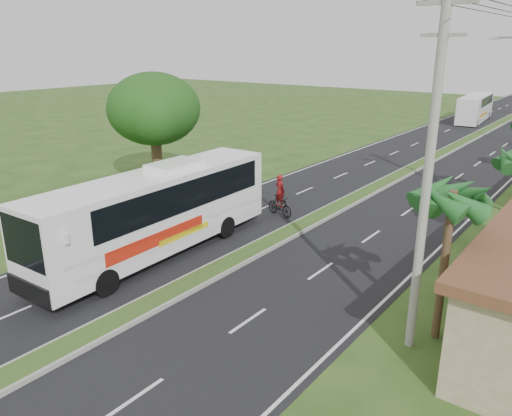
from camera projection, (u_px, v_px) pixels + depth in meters
The scene contains 11 objects.
ground at pixel (177, 292), 19.36m from camera, with size 180.00×180.00×0.00m, color #284419.
road_asphalt at pixel (386, 183), 34.50m from camera, with size 14.00×160.00×0.02m, color black.
median_strip at pixel (386, 182), 34.47m from camera, with size 1.20×160.00×0.18m.
lane_edge_left at pixel (303, 169), 38.35m from camera, with size 0.12×160.00×0.01m, color silver.
lane_edge_right at pixel (489, 201), 30.67m from camera, with size 0.12×160.00×0.01m, color silver.
palm_verge_a at pixel (453, 199), 14.99m from camera, with size 2.40×2.40×5.45m.
shade_tree at pixel (153, 111), 32.31m from camera, with size 6.30×6.00×7.54m.
utility_pole_a at pixel (428, 173), 14.23m from camera, with size 1.60×0.28×11.00m.
coach_bus_main at pixel (158, 207), 22.24m from camera, with size 3.10×12.74×4.09m.
coach_bus_far at pixel (475, 107), 61.57m from camera, with size 3.28×11.15×3.20m.
motorcyclist at pixel (280, 201), 27.76m from camera, with size 1.97×0.97×2.37m.
Camera 1 is at (12.92, -11.99, 9.17)m, focal length 35.00 mm.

